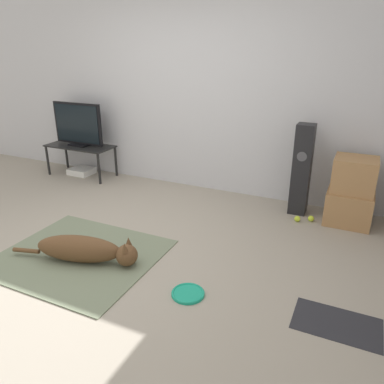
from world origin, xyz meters
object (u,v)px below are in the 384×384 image
(dog, at_px, (86,250))
(game_console, at_px, (82,171))
(floor_speaker, at_px, (302,170))
(tv, at_px, (78,125))
(frisbee, at_px, (188,293))
(tv_stand, at_px, (80,149))
(cardboard_box_lower, at_px, (349,207))
(cardboard_box_upper, at_px, (354,175))
(tennis_ball_near_speaker, at_px, (311,219))
(tennis_ball_by_boxes, at_px, (297,219))

(dog, xyz_separation_m, game_console, (-1.73, 1.96, -0.09))
(floor_speaker, height_order, tv, tv)
(frisbee, bearing_deg, tv_stand, 144.12)
(cardboard_box_lower, xyz_separation_m, tv_stand, (-3.75, 0.04, 0.22))
(tv_stand, bearing_deg, frisbee, -35.88)
(dog, bearing_deg, tv, 130.97)
(cardboard_box_upper, distance_m, tennis_ball_near_speaker, 0.66)
(dog, xyz_separation_m, frisbee, (1.04, -0.04, -0.12))
(dog, distance_m, frisbee, 1.05)
(dog, distance_m, game_console, 2.61)
(floor_speaker, distance_m, game_console, 3.29)
(cardboard_box_upper, distance_m, tennis_ball_by_boxes, 0.76)
(frisbee, relative_size, cardboard_box_lower, 0.55)
(cardboard_box_upper, relative_size, game_console, 1.27)
(cardboard_box_lower, relative_size, tennis_ball_near_speaker, 7.25)
(floor_speaker, relative_size, tv_stand, 1.03)
(cardboard_box_upper, height_order, tennis_ball_near_speaker, cardboard_box_upper)
(tv, bearing_deg, tennis_ball_near_speaker, -3.09)
(dog, xyz_separation_m, tv_stand, (-1.67, 1.92, 0.27))
(tennis_ball_by_boxes, bearing_deg, tennis_ball_near_speaker, 27.17)
(game_console, bearing_deg, tennis_ball_near_speaker, -3.61)
(cardboard_box_upper, bearing_deg, tv, 179.63)
(cardboard_box_lower, bearing_deg, dog, -137.76)
(floor_speaker, relative_size, tennis_ball_by_boxes, 15.89)
(frisbee, distance_m, cardboard_box_upper, 2.27)
(cardboard_box_upper, xyz_separation_m, floor_speaker, (-0.55, 0.03, -0.03))
(tv, relative_size, tennis_ball_near_speaker, 12.40)
(tennis_ball_near_speaker, bearing_deg, cardboard_box_lower, 21.77)
(tennis_ball_by_boxes, distance_m, tennis_ball_near_speaker, 0.15)
(floor_speaker, bearing_deg, frisbee, -103.98)
(tv, height_order, tennis_ball_near_speaker, tv)
(tv_stand, bearing_deg, cardboard_box_upper, -0.33)
(cardboard_box_lower, bearing_deg, tv, 179.42)
(tv_stand, distance_m, game_console, 0.37)
(dog, distance_m, tv_stand, 2.56)
(frisbee, distance_m, game_console, 3.41)
(dog, height_order, cardboard_box_lower, cardboard_box_lower)
(dog, bearing_deg, tennis_ball_by_boxes, 46.65)
(cardboard_box_lower, bearing_deg, game_console, 178.91)
(game_console, bearing_deg, tv_stand, -33.16)
(dog, relative_size, tv_stand, 1.15)
(game_console, bearing_deg, floor_speaker, -0.51)
(tennis_ball_near_speaker, bearing_deg, frisbee, -110.83)
(cardboard_box_lower, bearing_deg, cardboard_box_upper, 74.57)
(frisbee, xyz_separation_m, tv, (-2.71, 1.96, 0.75))
(tv_stand, distance_m, tennis_ball_near_speaker, 3.41)
(floor_speaker, height_order, tennis_ball_near_speaker, floor_speaker)
(cardboard_box_upper, relative_size, tv, 0.53)
(frisbee, bearing_deg, dog, 177.92)
(floor_speaker, relative_size, game_console, 3.06)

